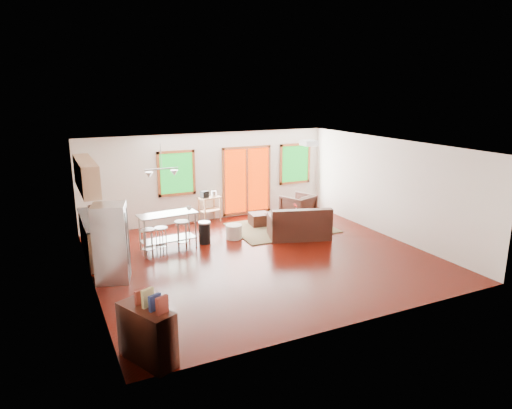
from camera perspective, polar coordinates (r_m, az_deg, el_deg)
name	(u,v)px	position (r m, az deg, el deg)	size (l,w,h in m)	color
floor	(261,257)	(10.81, 0.69, -6.58)	(7.50, 7.00, 0.02)	#310602
ceiling	(262,146)	(10.17, 0.74, 7.34)	(7.50, 7.00, 0.02)	white
back_wall	(209,177)	(13.57, -5.87, 3.45)	(7.50, 0.02, 2.60)	silver
left_wall	(88,224)	(9.43, -20.26, -2.27)	(0.02, 7.00, 2.60)	silver
right_wall	(390,188)	(12.50, 16.38, 1.98)	(0.02, 7.00, 2.60)	silver
front_wall	(358,251)	(7.56, 12.62, -5.74)	(7.50, 0.02, 2.60)	silver
window_left	(176,173)	(13.19, -9.91, 3.87)	(1.10, 0.05, 1.30)	#0D6116
french_doors	(247,180)	(14.01, -1.15, 3.03)	(1.60, 0.05, 2.10)	#C72900
window_right	(295,164)	(14.71, 4.91, 5.11)	(1.10, 0.05, 1.30)	#0D6116
rug	(281,228)	(12.95, 3.19, -2.91)	(2.75, 2.11, 0.03)	#486340
loveseat	(299,225)	(12.10, 5.43, -2.62)	(1.78, 1.33, 0.84)	black
coffee_table	(283,214)	(13.15, 3.42, -1.23)	(1.03, 0.73, 0.38)	black
armchair	(298,206)	(13.70, 5.27, -0.19)	(0.83, 0.78, 0.85)	black
ottoman	(259,219)	(13.14, 0.43, -1.88)	(0.54, 0.54, 0.36)	black
pouf	(234,232)	(12.02, -2.78, -3.41)	(0.43, 0.43, 0.37)	beige
vase	(296,210)	(12.88, 5.01, -0.74)	(0.24, 0.24, 0.31)	silver
book	(300,208)	(12.96, 5.58, -0.43)	(0.24, 0.03, 0.32)	maroon
cabinets	(94,218)	(11.18, -19.60, -1.66)	(0.64, 2.24, 2.30)	#B07D56
refrigerator	(111,243)	(9.71, -17.62, -4.61)	(0.79, 0.78, 1.62)	#B7BABC
island	(168,224)	(11.37, -10.97, -2.46)	(1.46, 0.69, 0.90)	#B7BABC
cup	(189,207)	(11.29, -8.34, -0.36)	(0.13, 0.10, 0.13)	white
bar_stool_a	(148,236)	(10.91, -13.37, -3.91)	(0.35, 0.35, 0.68)	#B7BABC
bar_stool_b	(161,234)	(11.05, -11.79, -3.67)	(0.38, 0.38, 0.66)	#B7BABC
bar_stool_c	(182,229)	(11.22, -9.24, -2.98)	(0.45, 0.45, 0.73)	#B7BABC
trash_can	(205,232)	(11.69, -6.45, -3.49)	(0.31, 0.31, 0.57)	black
kitchen_cart	(209,201)	(13.43, -5.91, 0.50)	(0.70, 0.53, 0.96)	#B07D56
bookshelf	(147,334)	(6.97, -13.44, -15.42)	(0.73, 1.01, 1.11)	black
ceiling_flush	(309,143)	(11.48, 6.63, 7.65)	(0.35, 0.35, 0.12)	white
pendant_light	(162,173)	(11.03, -11.70, 3.85)	(0.80, 0.18, 0.79)	gray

